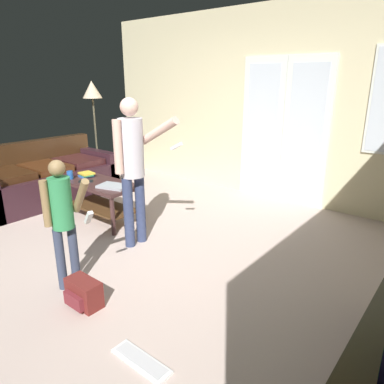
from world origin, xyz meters
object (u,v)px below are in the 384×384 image
at_px(loose_keyboard, 141,361).
at_px(book_stack, 86,175).
at_px(person_adult, 133,160).
at_px(cup_near_edge, 70,175).
at_px(floor_lamp, 92,96).
at_px(coffee_table, 101,193).
at_px(tv_remote_black, 86,181).
at_px(backpack, 83,293).
at_px(person_child, 63,214).
at_px(laptop_closed, 113,186).
at_px(leather_couch, 45,180).

bearing_deg(loose_keyboard, book_stack, 150.64).
xyz_separation_m(person_adult, cup_near_edge, (-1.28, 0.06, -0.39)).
height_order(floor_lamp, loose_keyboard, floor_lamp).
relative_size(coffee_table, tv_remote_black, 6.00).
height_order(backpack, loose_keyboard, backpack).
xyz_separation_m(coffee_table, person_adult, (0.85, -0.20, 0.57)).
xyz_separation_m(person_child, book_stack, (-1.37, 1.18, -0.15)).
distance_m(coffee_table, backpack, 1.83).
relative_size(person_adult, tv_remote_black, 9.08).
height_order(cup_near_edge, tv_remote_black, cup_near_edge).
relative_size(person_adult, laptop_closed, 4.40).
bearing_deg(floor_lamp, person_adult, -28.86).
bearing_deg(cup_near_edge, backpack, -31.34).
relative_size(floor_lamp, backpack, 5.55).
relative_size(backpack, tv_remote_black, 1.78).
relative_size(leather_couch, person_adult, 1.27).
xyz_separation_m(backpack, loose_keyboard, (0.79, -0.13, -0.10)).
distance_m(leather_couch, book_stack, 0.97).
bearing_deg(tv_remote_black, person_child, -85.45).
xyz_separation_m(person_adult, tv_remote_black, (-1.00, 0.10, -0.43)).
bearing_deg(cup_near_edge, book_stack, 68.43).
distance_m(person_child, book_stack, 1.81).
xyz_separation_m(person_adult, laptop_closed, (-0.56, 0.17, -0.42)).
distance_m(person_child, cup_near_edge, 1.75).
bearing_deg(laptop_closed, floor_lamp, 132.18).
bearing_deg(floor_lamp, tv_remote_black, -40.70).
xyz_separation_m(person_adult, person_child, (0.17, -0.93, -0.26)).
bearing_deg(coffee_table, leather_couch, -178.55).
bearing_deg(backpack, laptop_closed, 131.52).
height_order(leather_couch, tv_remote_black, leather_couch).
distance_m(backpack, book_stack, 2.16).
bearing_deg(tv_remote_black, person_adult, -49.79).
height_order(floor_lamp, laptop_closed, floor_lamp).
xyz_separation_m(floor_lamp, cup_near_edge, (1.19, -1.30, -0.90)).
distance_m(person_child, floor_lamp, 3.58).
xyz_separation_m(person_child, tv_remote_black, (-1.17, 1.03, -0.16)).
distance_m(leather_couch, laptop_closed, 1.59).
distance_m(coffee_table, tv_remote_black, 0.24).
distance_m(tv_remote_black, book_stack, 0.25).
bearing_deg(floor_lamp, backpack, -38.78).
relative_size(coffee_table, backpack, 3.37).
bearing_deg(cup_near_edge, floor_lamp, 132.48).
xyz_separation_m(leather_couch, laptop_closed, (1.58, 0.00, 0.21)).
xyz_separation_m(leather_couch, book_stack, (0.94, 0.08, 0.22)).
bearing_deg(coffee_table, loose_keyboard, -32.39).
relative_size(coffee_table, book_stack, 4.83).
xyz_separation_m(coffee_table, backpack, (1.34, -1.22, -0.25)).
xyz_separation_m(coffee_table, tv_remote_black, (-0.16, -0.10, 0.15)).
bearing_deg(leather_couch, book_stack, 4.89).
height_order(leather_couch, person_child, person_child).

